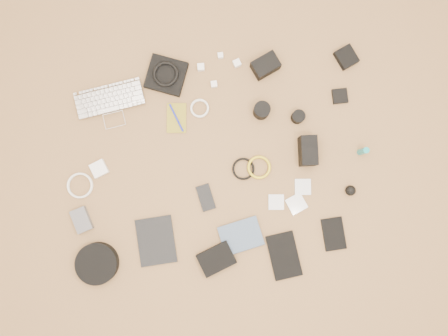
{
  "coord_description": "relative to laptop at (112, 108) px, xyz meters",
  "views": [
    {
      "loc": [
        0.04,
        -0.13,
        2.07
      ],
      "look_at": [
        0.05,
        -0.01,
        0.02
      ],
      "focal_mm": 35.0,
      "sensor_mm": 36.0,
      "label": 1
    }
  ],
  "objects": [
    {
      "name": "headphone_case",
      "position": [
        -0.14,
        -0.72,
        0.01
      ],
      "size": [
        0.19,
        0.19,
        0.05
      ],
      "primitive_type": "cylinder",
      "rotation": [
        0.0,
        0.0,
        0.0
      ],
      "color": "black",
      "rests_on": "ground"
    },
    {
      "name": "charger_a",
      "position": [
        0.45,
        0.15,
        0.0
      ],
      "size": [
        0.03,
        0.03,
        0.03
      ],
      "primitive_type": "cube",
      "rotation": [
        0.0,
        0.0,
        -0.04
      ],
      "color": "white",
      "rests_on": "ground"
    },
    {
      "name": "laptop",
      "position": [
        0.0,
        0.0,
        0.0
      ],
      "size": [
        0.35,
        0.26,
        0.03
      ],
      "primitive_type": "imported",
      "rotation": [
        0.0,
        0.0,
        0.12
      ],
      "color": "silver",
      "rests_on": "ground"
    },
    {
      "name": "cable_white_a",
      "position": [
        0.42,
        -0.05,
        -0.01
      ],
      "size": [
        0.11,
        0.11,
        0.01
      ],
      "primitive_type": "torus",
      "rotation": [
        0.0,
        0.0,
        -0.25
      ],
      "color": "white",
      "rests_on": "ground"
    },
    {
      "name": "charger_b",
      "position": [
        0.55,
        0.19,
        -0.0
      ],
      "size": [
        0.03,
        0.03,
        0.02
      ],
      "primitive_type": "cube",
      "rotation": [
        0.0,
        0.0,
        -0.02
      ],
      "color": "white",
      "rests_on": "ground"
    },
    {
      "name": "flash",
      "position": [
        0.89,
        -0.32,
        0.04
      ],
      "size": [
        0.09,
        0.14,
        0.1
      ],
      "primitive_type": "cube",
      "rotation": [
        0.0,
        0.0,
        -0.08
      ],
      "color": "black",
      "rests_on": "ground"
    },
    {
      "name": "filter_case_right",
      "position": [
        0.86,
        -0.48,
        -0.01
      ],
      "size": [
        0.08,
        0.08,
        0.01
      ],
      "primitive_type": "cube",
      "rotation": [
        0.0,
        0.0,
        -0.12
      ],
      "color": "silver",
      "rests_on": "ground"
    },
    {
      "name": "charger_d",
      "position": [
        0.5,
        0.06,
        0.0
      ],
      "size": [
        0.03,
        0.03,
        0.03
      ],
      "primitive_type": "cube",
      "rotation": [
        0.0,
        0.0,
        0.02
      ],
      "color": "white",
      "rests_on": "ground"
    },
    {
      "name": "filter_case_left",
      "position": [
        0.72,
        -0.54,
        -0.01
      ],
      "size": [
        0.08,
        0.08,
        0.01
      ],
      "primitive_type": "cube",
      "rotation": [
        0.0,
        0.0,
        -0.12
      ],
      "color": "silver",
      "rests_on": "ground"
    },
    {
      "name": "battery_charger",
      "position": [
        -0.2,
        -0.51,
        0.0
      ],
      "size": [
        0.1,
        0.13,
        0.03
      ],
      "primitive_type": "cube",
      "rotation": [
        0.0,
        0.0,
        0.28
      ],
      "color": "#56555A",
      "rests_on": "ground"
    },
    {
      "name": "tablet",
      "position": [
        0.14,
        -0.65,
        -0.01
      ],
      "size": [
        0.18,
        0.23,
        0.01
      ],
      "primitive_type": "cube",
      "rotation": [
        0.0,
        0.0,
        0.03
      ],
      "color": "black",
      "rests_on": "ground"
    },
    {
      "name": "cable_white_b",
      "position": [
        -0.19,
        -0.35,
        -0.01
      ],
      "size": [
        0.14,
        0.14,
        0.01
      ],
      "primitive_type": "torus",
      "rotation": [
        0.0,
        0.0,
        0.19
      ],
      "color": "white",
      "rests_on": "ground"
    },
    {
      "name": "pen_blue",
      "position": [
        0.3,
        -0.08,
        -0.0
      ],
      "size": [
        0.06,
        0.14,
        0.01
      ],
      "primitive_type": "cylinder",
      "rotation": [
        1.57,
        0.0,
        0.34
      ],
      "color": "#161EB3",
      "rests_on": "notebook_olive"
    },
    {
      "name": "lens_b",
      "position": [
        0.87,
        -0.15,
        0.02
      ],
      "size": [
        0.06,
        0.06,
        0.06
      ],
      "primitive_type": "cylinder",
      "rotation": [
        0.0,
        0.0,
        -0.04
      ],
      "color": "black",
      "rests_on": "ground"
    },
    {
      "name": "charger_c",
      "position": [
        0.62,
        0.14,
        0.0
      ],
      "size": [
        0.04,
        0.04,
        0.03
      ],
      "primitive_type": "cube",
      "rotation": [
        0.0,
        0.0,
        0.3
      ],
      "color": "white",
      "rests_on": "ground"
    },
    {
      "name": "headphones",
      "position": [
        0.28,
        0.13,
        0.03
      ],
      "size": [
        0.15,
        0.15,
        0.02
      ],
      "primitive_type": "torus",
      "rotation": [
        0.0,
        0.0,
        -0.21
      ],
      "color": "black",
      "rests_on": "headphone_pouch"
    },
    {
      "name": "cable_black",
      "position": [
        0.59,
        -0.36,
        -0.01
      ],
      "size": [
        0.13,
        0.13,
        0.01
      ],
      "primitive_type": "torus",
      "rotation": [
        0.0,
        0.0,
        -0.26
      ],
      "color": "black",
      "rests_on": "ground"
    },
    {
      "name": "lens_a",
      "position": [
        0.71,
        -0.1,
        0.03
      ],
      "size": [
        0.08,
        0.08,
        0.08
      ],
      "primitive_type": "cylinder",
      "rotation": [
        0.0,
        0.0,
        0.0
      ],
      "color": "black",
      "rests_on": "ground"
    },
    {
      "name": "power_brick",
      "position": [
        -0.09,
        -0.28,
        0.0
      ],
      "size": [
        0.09,
        0.09,
        0.03
      ],
      "primitive_type": "cube",
      "rotation": [
        0.0,
        0.0,
        0.35
      ],
      "color": "white",
      "rests_on": "ground"
    },
    {
      "name": "phone",
      "position": [
        0.39,
        -0.48,
        -0.01
      ],
      "size": [
        0.09,
        0.13,
        0.01
      ],
      "primitive_type": "cube",
      "rotation": [
        0.0,
        0.0,
        0.18
      ],
      "color": "black",
      "rests_on": "ground"
    },
    {
      "name": "notebook_olive",
      "position": [
        0.3,
        -0.08,
        -0.01
      ],
      "size": [
        0.11,
        0.15,
        0.01
      ],
      "primitive_type": "cube",
      "rotation": [
        0.0,
        0.0,
        -0.13
      ],
      "color": "olive",
      "rests_on": "ground"
    },
    {
      "name": "room_shell",
      "position": [
        0.45,
        -0.34,
        1.24
      ],
      "size": [
        4.04,
        4.04,
        2.58
      ],
      "color": "olive",
      "rests_on": "ground"
    },
    {
      "name": "headphone_pouch",
      "position": [
        0.28,
        0.13,
        0.0
      ],
      "size": [
        0.23,
        0.22,
        0.03
      ],
      "primitive_type": "cube",
      "rotation": [
        0.0,
        0.0,
        -0.39
      ],
      "color": "black",
      "rests_on": "ground"
    },
    {
      "name": "dslr_camera",
      "position": [
        0.75,
        0.11,
        0.02
      ],
      "size": [
        0.15,
        0.13,
        0.07
      ],
      "primitive_type": "cube",
      "rotation": [
        0.0,
        0.0,
        0.4
      ],
      "color": "black",
      "rests_on": "ground"
    },
    {
      "name": "filter_case_mid",
      "position": [
        0.82,
        -0.56,
        -0.01
      ],
      "size": [
        0.11,
        0.11,
        0.01
      ],
      "primitive_type": "cube",
      "rotation": [
        0.0,
        0.0,
        0.38
      ],
      "color": "silver",
      "rests_on": "ground"
    },
    {
      "name": "lens_pouch",
      "position": [
        1.14,
        0.11,
        0.0
      ],
      "size": [
        0.12,
        0.12,
        0.03
      ],
      "primitive_type": "cube",
      "rotation": [
        0.0,
        0.0,
        0.4
      ],
      "color": "black",
      "rests_on": "ground"
    },
    {
      "name": "cable_yellow",
      "position": [
        0.66,
        -0.37,
        -0.01
      ],
      "size": [
        0.15,
        0.15,
        0.01
      ],
      "primitive_type": "torus",
      "rotation": [
        0.0,
        0.0,
        0.39
      ],
      "color": "gold",
      "rests_on": "ground"
    },
    {
      "name": "drive_case",
      "position": [
        0.41,
        -0.77,
        0.01
      ],
      "size": [
        0.19,
        0.16,
        0.04
      ],
      "primitive_type": "cube",
      "rotation": [
        0.0,
        0.0,
        0.34
      ],
      "color": "black",
      "rests_on": "ground"
    },
    {
      "name": "air_blower",
      "position": [
        1.07,
        -0.53,
        0.01
      ],
      "size": [
        0.06,
        0.06,
        0.05
      ],
      "primitive_type": "sphere",
      "rotation": [
        0.0,
        0.0,
        0.41
      ],
      "color": "black",
      "rests_on": "ground"
    },
    {
      "name": "notebook_black_a",
      "position": [
        0.73,
        -0.79,
        -0.01
      ],
      "size": [
        0.15,
        0.22,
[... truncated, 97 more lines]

